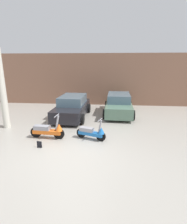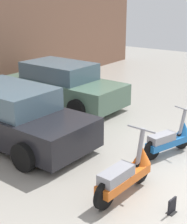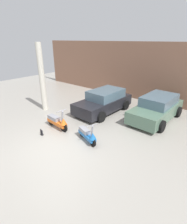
{
  "view_description": "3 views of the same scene",
  "coord_description": "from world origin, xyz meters",
  "px_view_note": "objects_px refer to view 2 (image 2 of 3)",
  "views": [
    {
      "loc": [
        1.34,
        -5.85,
        3.22
      ],
      "look_at": [
        0.57,
        2.65,
        0.82
      ],
      "focal_mm": 28.0,
      "sensor_mm": 36.0,
      "label": 1
    },
    {
      "loc": [
        -5.81,
        -1.51,
        3.29
      ],
      "look_at": [
        -0.24,
        2.55,
        0.91
      ],
      "focal_mm": 55.0,
      "sensor_mm": 36.0,
      "label": 2
    },
    {
      "loc": [
        4.99,
        -3.64,
        4.11
      ],
      "look_at": [
        -0.06,
        2.39,
        0.79
      ],
      "focal_mm": 28.0,
      "sensor_mm": 36.0,
      "label": 3
    }
  ],
  "objects_px": {
    "scooter_front_left": "(126,173)",
    "scooter_front_right": "(170,139)",
    "placard_near_left_scooter": "(172,207)",
    "car_rear_left": "(14,116)",
    "car_rear_center": "(63,85)"
  },
  "relations": [
    {
      "from": "scooter_front_right",
      "to": "placard_near_left_scooter",
      "type": "distance_m",
      "value": 2.22
    },
    {
      "from": "car_rear_left",
      "to": "car_rear_center",
      "type": "xyz_separation_m",
      "value": [
        2.86,
        0.97,
        -0.0
      ]
    },
    {
      "from": "scooter_front_right",
      "to": "placard_near_left_scooter",
      "type": "xyz_separation_m",
      "value": [
        -2.0,
        -0.94,
        -0.23
      ]
    },
    {
      "from": "car_rear_center",
      "to": "scooter_front_right",
      "type": "bearing_deg",
      "value": -15.7
    },
    {
      "from": "scooter_front_right",
      "to": "car_rear_left",
      "type": "bearing_deg",
      "value": 134.0
    },
    {
      "from": "car_rear_center",
      "to": "placard_near_left_scooter",
      "type": "height_order",
      "value": "car_rear_center"
    },
    {
      "from": "car_rear_left",
      "to": "placard_near_left_scooter",
      "type": "relative_size",
      "value": 14.94
    },
    {
      "from": "scooter_front_left",
      "to": "placard_near_left_scooter",
      "type": "distance_m",
      "value": 0.94
    },
    {
      "from": "placard_near_left_scooter",
      "to": "scooter_front_right",
      "type": "bearing_deg",
      "value": 25.28
    },
    {
      "from": "scooter_front_left",
      "to": "placard_near_left_scooter",
      "type": "height_order",
      "value": "scooter_front_left"
    },
    {
      "from": "scooter_front_left",
      "to": "car_rear_left",
      "type": "bearing_deg",
      "value": 86.95
    },
    {
      "from": "car_rear_left",
      "to": "placard_near_left_scooter",
      "type": "height_order",
      "value": "car_rear_left"
    },
    {
      "from": "scooter_front_left",
      "to": "scooter_front_right",
      "type": "bearing_deg",
      "value": 5.25
    },
    {
      "from": "scooter_front_left",
      "to": "car_rear_left",
      "type": "xyz_separation_m",
      "value": [
        0.39,
        3.24,
        0.24
      ]
    },
    {
      "from": "car_rear_center",
      "to": "placard_near_left_scooter",
      "type": "bearing_deg",
      "value": -31.08
    }
  ]
}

